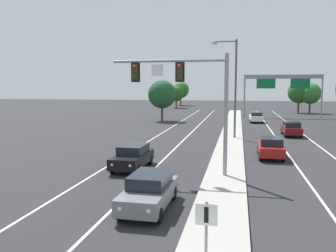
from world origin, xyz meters
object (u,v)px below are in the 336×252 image
object	(u,v)px
overhead_signal_mast	(189,88)
car_oncoming_grey	(149,191)
tree_far_left_a	(162,94)
car_receding_red	(271,147)
tree_far_left_b	(176,94)
highway_sign_gantry	(283,82)
car_oncoming_black	(133,157)
median_sign_post	(206,229)
tree_far_left_c	(181,90)
street_lamp_median	(233,83)
car_receding_darkred	(291,128)
car_receding_white	(256,117)
tree_far_right_c	(310,93)
tree_far_right_a	(299,92)

from	to	relation	value
overhead_signal_mast	car_oncoming_grey	bearing A→B (deg)	-98.03
tree_far_left_a	car_receding_red	bearing A→B (deg)	-61.70
car_oncoming_grey	tree_far_left_b	bearing A→B (deg)	99.04
highway_sign_gantry	car_oncoming_black	bearing A→B (deg)	-108.53
tree_far_left_b	tree_far_left_a	bearing A→B (deg)	-83.85
median_sign_post	tree_far_left_c	distance (m)	91.75
street_lamp_median	tree_far_left_c	world-z (taller)	street_lamp_median
car_receding_red	tree_far_left_c	world-z (taller)	tree_far_left_c
car_oncoming_black	car_receding_darkred	size ratio (longest dim) A/B	1.01
tree_far_left_a	street_lamp_median	bearing A→B (deg)	-57.02
car_receding_red	tree_far_left_c	bearing A→B (deg)	104.57
car_receding_darkred	car_receding_white	xyz separation A→B (m)	(-3.12, 14.30, 0.00)
median_sign_post	tree_far_left_c	world-z (taller)	tree_far_left_c
car_receding_white	tree_far_right_c	size ratio (longest dim) A/B	0.74
tree_far_right_a	tree_far_right_c	distance (m)	2.17
tree_far_right_c	tree_far_left_b	bearing A→B (deg)	157.80
street_lamp_median	car_receding_white	world-z (taller)	street_lamp_median
car_oncoming_grey	tree_far_left_b	size ratio (longest dim) A/B	0.82
overhead_signal_mast	street_lamp_median	world-z (taller)	street_lamp_median
car_receding_darkred	tree_far_right_c	world-z (taller)	tree_far_right_c
highway_sign_gantry	street_lamp_median	bearing A→B (deg)	-106.15
tree_far_right_a	tree_far_left_a	size ratio (longest dim) A/B	1.01
median_sign_post	car_receding_red	distance (m)	18.79
median_sign_post	tree_far_left_b	size ratio (longest dim) A/B	0.40
street_lamp_median	tree_far_left_c	distance (m)	64.64
median_sign_post	overhead_signal_mast	bearing A→B (deg)	100.40
overhead_signal_mast	highway_sign_gantry	distance (m)	45.00
overhead_signal_mast	tree_far_left_c	distance (m)	79.76
tree_far_left_b	tree_far_left_c	world-z (taller)	tree_far_left_c
median_sign_post	tree_far_left_c	xyz separation A→B (m)	(-15.42, 90.40, 2.84)
car_oncoming_grey	car_receding_white	world-z (taller)	same
highway_sign_gantry	car_receding_white	bearing A→B (deg)	-116.01
tree_far_right_a	tree_far_left_c	bearing A→B (deg)	140.04
median_sign_post	tree_far_right_a	distance (m)	68.02
tree_far_left_b	highway_sign_gantry	bearing A→B (deg)	-44.71
tree_far_right_a	tree_far_right_c	size ratio (longest dim) A/B	1.05
car_receding_darkred	tree_far_left_c	world-z (taller)	tree_far_left_c
car_receding_darkred	tree_far_right_c	distance (m)	35.99
median_sign_post	street_lamp_median	bearing A→B (deg)	89.54
tree_far_left_a	tree_far_right_c	world-z (taller)	tree_far_left_a
car_receding_white	tree_far_left_b	distance (m)	37.32
overhead_signal_mast	car_oncoming_black	xyz separation A→B (m)	(-3.86, 1.09, -4.50)
highway_sign_gantry	car_receding_darkred	bearing A→B (deg)	-94.09
tree_far_left_c	tree_far_right_c	world-z (taller)	tree_far_left_c
car_receding_white	car_oncoming_black	bearing A→B (deg)	-106.10
street_lamp_median	car_oncoming_grey	world-z (taller)	street_lamp_median
car_receding_red	car_receding_white	world-z (taller)	same
tree_far_right_a	tree_far_left_a	world-z (taller)	tree_far_right_a
tree_far_right_c	car_oncoming_black	bearing A→B (deg)	-111.38
car_oncoming_grey	highway_sign_gantry	size ratio (longest dim) A/B	0.34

